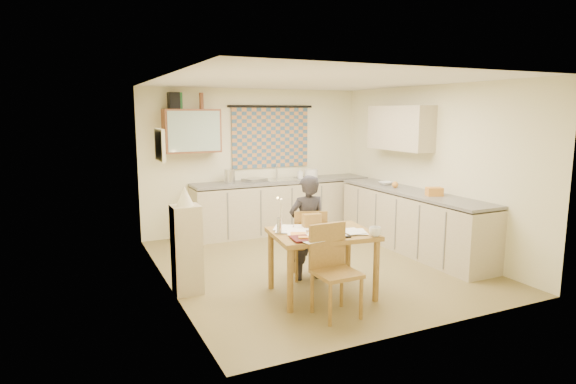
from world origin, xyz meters
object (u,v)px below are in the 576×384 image
counter_back (285,206)px  counter_right (412,221)px  dining_table (322,263)px  person (307,228)px  chair_far (309,256)px  shelf_stand (187,250)px  stove (451,236)px

counter_back → counter_right: 2.30m
dining_table → person: size_ratio=0.92×
counter_back → chair_far: size_ratio=3.66×
counter_right → person: size_ratio=2.21×
dining_table → person: 0.63m
dining_table → person: person is taller
counter_right → chair_far: size_ratio=3.27×
chair_far → person: size_ratio=0.68×
shelf_stand → stove: bearing=-8.4°
counter_back → stove: counter_back is taller
person → shelf_stand: person is taller
counter_back → counter_right: same height
shelf_stand → dining_table: bearing=-27.0°
person → shelf_stand: (-1.49, 0.16, -0.14)m
counter_back → stove: bearing=-65.7°
counter_back → counter_right: (1.25, -1.93, -0.00)m
stove → counter_back: bearing=114.3°
chair_far → shelf_stand: shelf_stand is taller
counter_back → counter_right: bearing=-57.1°
chair_far → person: 0.39m
counter_right → person: 2.11m
counter_right → shelf_stand: size_ratio=2.82×
dining_table → chair_far: 0.60m
stove → shelf_stand: 3.58m
person → counter_back: bearing=-104.9°
chair_far → shelf_stand: size_ratio=0.86×
stove → person: bearing=170.0°
stove → chair_far: 2.05m
stove → dining_table: size_ratio=0.69×
person → shelf_stand: size_ratio=1.27×
dining_table → shelf_stand: shelf_stand is taller
chair_far → shelf_stand: bearing=14.9°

